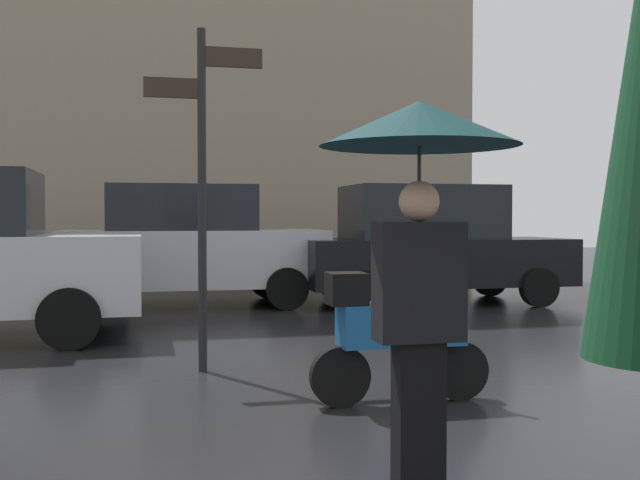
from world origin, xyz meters
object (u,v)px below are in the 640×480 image
parked_scooter (395,331)px  parked_car_right (191,245)px  pedestrian_with_umbrella (419,177)px  parked_car_left (429,245)px  street_signpost (202,165)px

parked_scooter → parked_car_right: parked_car_right is taller
pedestrian_with_umbrella → parked_car_right: 8.55m
parked_scooter → parked_car_left: size_ratio=0.32×
parked_scooter → parked_car_left: bearing=59.8°
parked_scooter → parked_car_right: 6.90m
parked_car_left → parked_car_right: parked_car_left is taller
parked_car_left → street_signpost: 6.28m
parked_scooter → street_signpost: (-1.33, 1.57, 1.35)m
street_signpost → parked_car_left: bearing=48.9°
pedestrian_with_umbrella → parked_car_right: bearing=-174.2°
pedestrian_with_umbrella → parked_car_left: 8.61m
pedestrian_with_umbrella → street_signpost: bearing=-163.8°
parked_car_right → street_signpost: size_ratio=1.32×
parked_car_right → street_signpost: (-0.22, -5.22, 0.92)m
parked_car_right → pedestrian_with_umbrella: bearing=-69.7°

